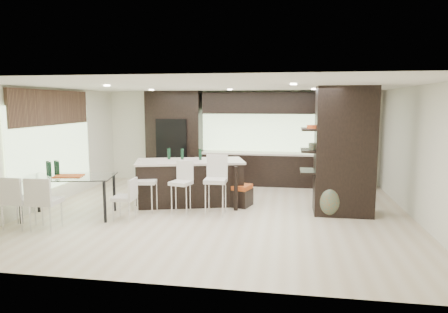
% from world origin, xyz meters
% --- Properties ---
extents(ground, '(8.00, 8.00, 0.00)m').
position_xyz_m(ground, '(0.00, 0.00, 0.00)').
color(ground, beige).
rests_on(ground, ground).
extents(back_wall, '(8.00, 0.02, 2.70)m').
position_xyz_m(back_wall, '(0.00, 3.50, 1.35)').
color(back_wall, white).
rests_on(back_wall, ground).
extents(left_wall, '(0.02, 7.00, 2.70)m').
position_xyz_m(left_wall, '(-4.00, 0.00, 1.35)').
color(left_wall, white).
rests_on(left_wall, ground).
extents(right_wall, '(0.02, 7.00, 2.70)m').
position_xyz_m(right_wall, '(4.00, 0.00, 1.35)').
color(right_wall, white).
rests_on(right_wall, ground).
extents(ceiling, '(8.00, 7.00, 0.02)m').
position_xyz_m(ceiling, '(0.00, 0.00, 2.70)').
color(ceiling, white).
rests_on(ceiling, ground).
extents(window_left, '(0.04, 3.20, 1.90)m').
position_xyz_m(window_left, '(-3.96, 0.20, 1.35)').
color(window_left, '#B2D199').
rests_on(window_left, left_wall).
extents(window_back, '(3.40, 0.04, 1.20)m').
position_xyz_m(window_back, '(0.60, 3.46, 1.55)').
color(window_back, '#B2D199').
rests_on(window_back, back_wall).
extents(stone_accent, '(0.08, 3.00, 0.80)m').
position_xyz_m(stone_accent, '(-3.93, 0.20, 2.25)').
color(stone_accent, brown).
rests_on(stone_accent, left_wall).
extents(ceiling_spots, '(4.00, 3.00, 0.02)m').
position_xyz_m(ceiling_spots, '(0.00, 0.25, 2.68)').
color(ceiling_spots, white).
rests_on(ceiling_spots, ceiling).
extents(back_cabinetry, '(6.80, 0.68, 2.70)m').
position_xyz_m(back_cabinetry, '(0.50, 3.17, 1.35)').
color(back_cabinetry, black).
rests_on(back_cabinetry, ground).
extents(refrigerator, '(0.90, 0.68, 1.90)m').
position_xyz_m(refrigerator, '(-1.90, 3.12, 0.95)').
color(refrigerator, black).
rests_on(refrigerator, ground).
extents(partition_column, '(1.20, 0.80, 2.70)m').
position_xyz_m(partition_column, '(2.60, 0.40, 1.35)').
color(partition_column, black).
rests_on(partition_column, ground).
extents(kitchen_island, '(2.68, 1.71, 1.03)m').
position_xyz_m(kitchen_island, '(-0.82, 0.71, 0.52)').
color(kitchen_island, black).
rests_on(kitchen_island, ground).
extents(stool_left, '(0.46, 0.46, 0.91)m').
position_xyz_m(stool_left, '(-1.58, -0.13, 0.46)').
color(stool_left, beige).
rests_on(stool_left, ground).
extents(stool_mid, '(0.49, 0.49, 0.91)m').
position_xyz_m(stool_mid, '(-0.82, -0.13, 0.45)').
color(stool_mid, beige).
rests_on(stool_mid, ground).
extents(stool_right, '(0.46, 0.46, 1.02)m').
position_xyz_m(stool_right, '(-0.06, -0.15, 0.51)').
color(stool_right, beige).
rests_on(stool_right, ground).
extents(bench, '(1.37, 0.84, 0.49)m').
position_xyz_m(bench, '(-0.03, 0.79, 0.25)').
color(bench, black).
rests_on(bench, ground).
extents(floor_vase, '(0.59, 0.59, 1.31)m').
position_xyz_m(floor_vase, '(2.30, 0.13, 0.66)').
color(floor_vase, '#4E543C').
rests_on(floor_vase, ground).
extents(dining_table, '(1.96, 1.36, 0.86)m').
position_xyz_m(dining_table, '(-3.01, -0.80, 0.43)').
color(dining_table, white).
rests_on(dining_table, ground).
extents(chair_near, '(0.52, 0.52, 0.93)m').
position_xyz_m(chair_near, '(-3.01, -1.63, 0.47)').
color(chair_near, beige).
rests_on(chair_near, ground).
extents(chair_far, '(0.51, 0.51, 0.93)m').
position_xyz_m(chair_far, '(-3.56, -1.63, 0.47)').
color(chair_far, beige).
rests_on(chair_far, ground).
extents(chair_end, '(0.43, 0.43, 0.78)m').
position_xyz_m(chair_end, '(-1.82, -0.80, 0.39)').
color(chair_end, beige).
rests_on(chair_end, ground).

